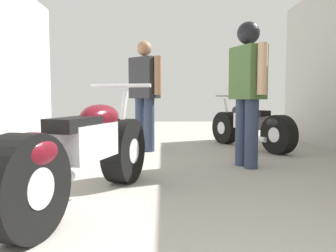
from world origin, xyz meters
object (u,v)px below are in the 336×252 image
motorcycle_maroon_cruiser (84,154)px  motorcycle_black_naked (251,126)px  mechanic_with_helmet (247,81)px  mechanic_in_blue (145,89)px

motorcycle_maroon_cruiser → motorcycle_black_naked: size_ratio=1.13×
mechanic_with_helmet → mechanic_in_blue: bearing=135.3°
mechanic_in_blue → mechanic_with_helmet: (1.34, -1.32, 0.07)m
motorcycle_black_naked → mechanic_in_blue: mechanic_in_blue is taller
motorcycle_maroon_cruiser → mechanic_in_blue: bearing=83.5°
motorcycle_maroon_cruiser → motorcycle_black_naked: bearing=55.2°
mechanic_in_blue → motorcycle_black_naked: bearing=6.8°
mechanic_in_blue → mechanic_with_helmet: bearing=-44.7°
motorcycle_black_naked → mechanic_in_blue: 1.91m
motorcycle_black_naked → mechanic_with_helmet: bearing=-106.5°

